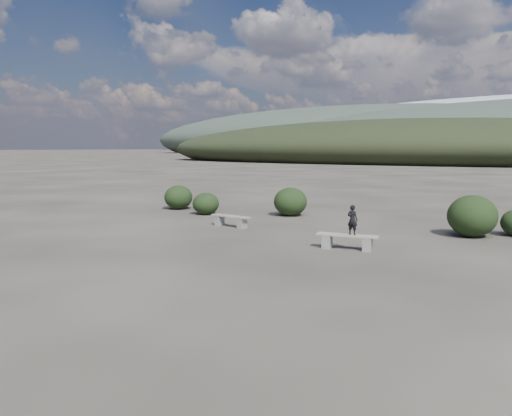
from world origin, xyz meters
The scene contains 8 objects.
ground centered at (0.00, 0.00, 0.00)m, with size 1200.00×1200.00×0.00m, color #292520.
bench_left centered at (-2.52, 5.53, 0.26)m, with size 1.76×0.51×0.43m.
bench_right centered at (2.92, 3.99, 0.28)m, with size 1.86×0.72×0.45m.
seated_person centered at (3.07, 4.02, 0.90)m, with size 0.33×0.21×0.89m, color black.
shrub_a centered at (-5.57, 7.77, 0.49)m, with size 1.21×1.21×0.99m, color black.
shrub_b centered at (-2.15, 9.49, 0.63)m, with size 1.48×1.48×1.27m, color black.
shrub_d centered at (5.59, 8.33, 0.71)m, with size 1.63×1.63×1.42m, color black.
shrub_f centered at (-7.96, 8.58, 0.59)m, with size 1.38×1.38×1.17m, color black.
Camera 1 is at (8.72, -9.67, 3.02)m, focal length 35.00 mm.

